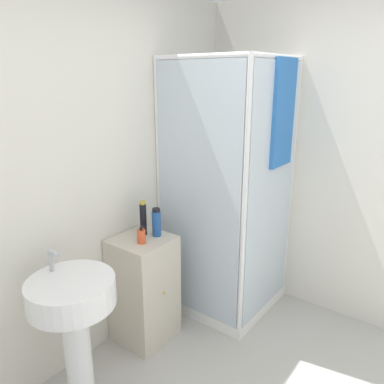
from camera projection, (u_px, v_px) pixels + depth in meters
name	position (u px, v px, depth m)	size (l,w,h in m)	color
wall_back	(55.00, 188.00, 2.27)	(6.40, 0.06, 2.50)	silver
shower_enclosure	(230.00, 241.00, 3.08)	(0.81, 0.84, 2.04)	white
vanity_cabinet	(144.00, 289.00, 2.75)	(0.40, 0.41, 0.81)	beige
sink	(74.00, 313.00, 2.08)	(0.48, 0.48, 0.98)	white
soap_dispenser	(141.00, 236.00, 2.55)	(0.06, 0.06, 0.13)	#E5562D
shampoo_bottle_tall_black	(143.00, 218.00, 2.67)	(0.05, 0.05, 0.25)	black
shampoo_bottle_blue	(156.00, 223.00, 2.65)	(0.06, 0.06, 0.21)	#1E4C93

